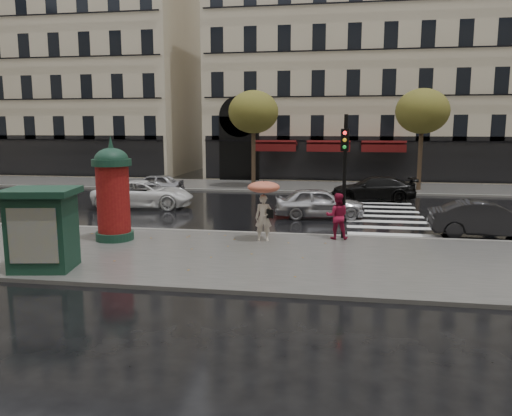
% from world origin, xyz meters
% --- Properties ---
extents(ground, '(160.00, 160.00, 0.00)m').
position_xyz_m(ground, '(0.00, 0.00, 0.00)').
color(ground, black).
rests_on(ground, ground).
extents(near_sidewalk, '(90.00, 7.00, 0.12)m').
position_xyz_m(near_sidewalk, '(0.00, -0.50, 0.06)').
color(near_sidewalk, '#474744').
rests_on(near_sidewalk, ground).
extents(far_sidewalk, '(90.00, 6.00, 0.12)m').
position_xyz_m(far_sidewalk, '(0.00, 19.00, 0.06)').
color(far_sidewalk, '#474744').
rests_on(far_sidewalk, ground).
extents(near_kerb, '(90.00, 0.25, 0.14)m').
position_xyz_m(near_kerb, '(0.00, 3.00, 0.07)').
color(near_kerb, slate).
rests_on(near_kerb, ground).
extents(far_kerb, '(90.00, 0.25, 0.14)m').
position_xyz_m(far_kerb, '(0.00, 16.00, 0.07)').
color(far_kerb, slate).
rests_on(far_kerb, ground).
extents(zebra_crossing, '(3.60, 11.75, 0.01)m').
position_xyz_m(zebra_crossing, '(6.00, 9.60, 0.01)').
color(zebra_crossing, silver).
rests_on(zebra_crossing, ground).
extents(bldg_far_corner, '(26.00, 14.00, 22.90)m').
position_xyz_m(bldg_far_corner, '(6.00, 30.00, 11.31)').
color(bldg_far_corner, '#B7A88C').
rests_on(bldg_far_corner, ground).
extents(bldg_far_left, '(24.00, 14.00, 22.90)m').
position_xyz_m(bldg_far_left, '(-22.00, 30.00, 11.31)').
color(bldg_far_left, '#B7A88C').
rests_on(bldg_far_left, ground).
extents(tree_far_left, '(3.40, 3.40, 6.64)m').
position_xyz_m(tree_far_left, '(-2.00, 18.00, 5.17)').
color(tree_far_left, '#38281C').
rests_on(tree_far_left, ground).
extents(tree_far_right, '(3.40, 3.40, 6.64)m').
position_xyz_m(tree_far_right, '(9.00, 18.00, 5.17)').
color(tree_far_right, '#38281C').
rests_on(tree_far_right, ground).
extents(woman_umbrella, '(1.16, 1.16, 2.23)m').
position_xyz_m(woman_umbrella, '(1.16, 1.67, 1.59)').
color(woman_umbrella, '#C1B39F').
rests_on(woman_umbrella, near_sidewalk).
extents(woman_red, '(0.85, 0.67, 1.70)m').
position_xyz_m(woman_red, '(3.78, 2.40, 0.97)').
color(woman_red, maroon).
rests_on(woman_red, near_sidewalk).
extents(man_burgundy, '(1.01, 0.73, 1.94)m').
position_xyz_m(man_burgundy, '(-4.43, 1.49, 1.09)').
color(man_burgundy, '#490E11').
rests_on(man_burgundy, near_sidewalk).
extents(morris_column, '(1.40, 1.40, 3.78)m').
position_xyz_m(morris_column, '(-4.25, 0.94, 1.93)').
color(morris_column, '#143426').
rests_on(morris_column, near_sidewalk).
extents(traffic_light, '(0.30, 0.43, 4.53)m').
position_xyz_m(traffic_light, '(3.99, 2.52, 2.86)').
color(traffic_light, black).
rests_on(traffic_light, near_sidewalk).
extents(newsstand, '(2.22, 1.97, 2.36)m').
position_xyz_m(newsstand, '(-4.57, -3.00, 1.33)').
color(newsstand, '#143426').
rests_on(newsstand, near_sidewalk).
extents(car_silver, '(4.36, 2.23, 1.42)m').
position_xyz_m(car_silver, '(2.94, 7.28, 0.71)').
color(car_silver, '#B6B6BB').
rests_on(car_silver, ground).
extents(car_darkgrey, '(4.26, 1.61, 1.39)m').
position_xyz_m(car_darkgrey, '(9.46, 4.20, 0.69)').
color(car_darkgrey, black).
rests_on(car_darkgrey, ground).
extents(car_white, '(5.44, 3.04, 1.44)m').
position_xyz_m(car_white, '(-6.28, 8.78, 0.72)').
color(car_white, white).
rests_on(car_white, ground).
extents(car_black, '(4.82, 2.11, 1.38)m').
position_xyz_m(car_black, '(5.78, 13.34, 0.69)').
color(car_black, black).
rests_on(car_black, ground).
extents(car_far_silver, '(3.87, 1.68, 1.30)m').
position_xyz_m(car_far_silver, '(-7.69, 13.81, 0.65)').
color(car_far_silver, '#9D9CA1').
rests_on(car_far_silver, ground).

